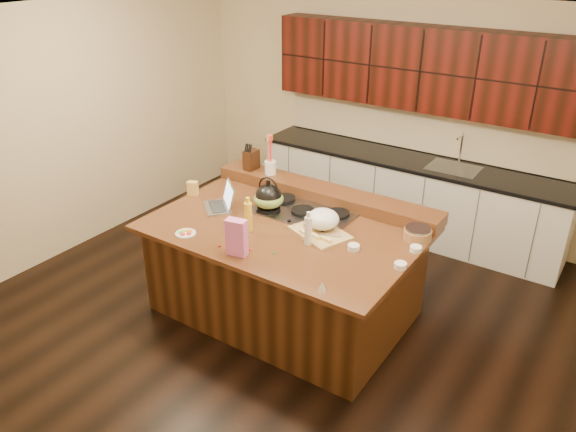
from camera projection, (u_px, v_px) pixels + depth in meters
The scene contains 31 objects.
room at pixel (285, 182), 4.84m from camera, with size 5.52×5.02×2.72m.
island at pixel (285, 269), 5.24m from camera, with size 2.40×1.60×0.92m.
back_ledge at pixel (325, 193), 5.53m from camera, with size 2.40×0.30×0.12m, color black.
cooktop at pixel (303, 212), 5.25m from camera, with size 0.92×0.52×0.05m.
back_counter at pixel (414, 154), 6.51m from camera, with size 3.70×0.66×2.40m.
kettle at pixel (268, 196), 5.24m from camera, with size 0.25×0.25×0.22m, color black.
green_bowl at pixel (269, 199), 5.25m from camera, with size 0.29×0.29×0.16m, color olive.
laptop at pixel (223, 202), 5.35m from camera, with size 0.43×0.42×0.23m.
oil_bottle at pixel (248, 217), 4.90m from camera, with size 0.07×0.07×0.27m, color yellow.
vinegar_bottle at pixel (308, 231), 4.69m from camera, with size 0.06×0.06×0.25m, color silver.
wooden_tray at pixel (322, 222), 4.91m from camera, with size 0.59×0.52×0.20m.
ramekin_a at pixel (400, 265), 4.39m from camera, with size 0.10×0.10×0.04m, color white.
ramekin_b at pixel (416, 249), 4.62m from camera, with size 0.10×0.10×0.04m, color white.
ramekin_c at pixel (354, 247), 4.65m from camera, with size 0.10×0.10×0.04m, color white.
strainer_bowl at pixel (417, 235), 4.80m from camera, with size 0.24×0.24×0.09m, color #996B3F.
kitchen_timer at pixel (322, 286), 4.11m from camera, with size 0.08×0.08×0.07m, color silver.
pink_bag at pixel (237, 237), 4.52m from camera, with size 0.17×0.09×0.31m, color #D865AD.
candy_plate at pixel (186, 233), 4.90m from camera, with size 0.18×0.18×0.01m, color white.
package_box at pixel (193, 188), 5.61m from camera, with size 0.10×0.07×0.14m, color gold.
utensil_crock at pixel (270, 167), 5.79m from camera, with size 0.12×0.12×0.14m, color white.
knife_block at pixel (251, 160), 5.90m from camera, with size 0.10×0.17×0.21m, color black.
gumdrop_0 at pixel (231, 249), 4.65m from camera, with size 0.02×0.02×0.02m, color red.
gumdrop_1 at pixel (231, 245), 4.70m from camera, with size 0.02×0.02×0.02m, color #198C26.
gumdrop_2 at pixel (220, 246), 4.69m from camera, with size 0.02×0.02×0.02m, color red.
gumdrop_3 at pixel (243, 254), 4.57m from camera, with size 0.02×0.02×0.02m, color #198C26.
gumdrop_4 at pixel (236, 235), 4.86m from camera, with size 0.02×0.02×0.02m, color red.
gumdrop_5 at pixel (242, 238), 4.82m from camera, with size 0.02×0.02×0.02m, color #198C26.
gumdrop_6 at pixel (250, 249), 4.64m from camera, with size 0.02×0.02×0.02m, color red.
gumdrop_7 at pixel (245, 248), 4.66m from camera, with size 0.02×0.02×0.02m, color #198C26.
gumdrop_8 at pixel (241, 251), 4.62m from camera, with size 0.02×0.02×0.02m, color red.
gumdrop_9 at pixel (274, 253), 4.59m from camera, with size 0.02×0.02×0.02m, color #198C26.
Camera 1 is at (2.51, -3.69, 3.25)m, focal length 35.00 mm.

